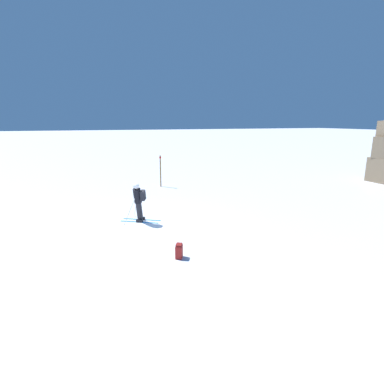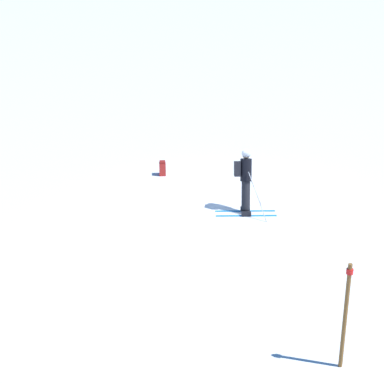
# 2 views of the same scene
# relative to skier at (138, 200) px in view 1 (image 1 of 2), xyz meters

# --- Properties ---
(ground_plane) EXTENTS (300.00, 300.00, 0.00)m
(ground_plane) POSITION_rel_skier_xyz_m (1.02, 0.10, -1.07)
(ground_plane) COLOR white
(skier) EXTENTS (1.48, 1.79, 1.93)m
(skier) POSITION_rel_skier_xyz_m (0.00, 0.00, 0.00)
(skier) COLOR #1E7AC6
(skier) RESTS_ON ground
(spare_backpack) EXTENTS (0.37, 0.33, 0.50)m
(spare_backpack) POSITION_rel_skier_xyz_m (4.06, 0.58, -0.83)
(spare_backpack) COLOR #AD231E
(spare_backpack) RESTS_ON ground
(trail_marker) EXTENTS (0.13, 0.13, 2.20)m
(trail_marker) POSITION_rel_skier_xyz_m (-7.19, 2.90, 0.13)
(trail_marker) COLOR brown
(trail_marker) RESTS_ON ground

